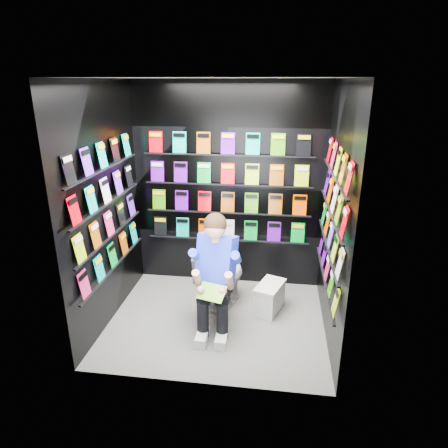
# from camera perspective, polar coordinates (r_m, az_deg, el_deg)

# --- Properties ---
(floor) EXTENTS (2.40, 2.40, 0.00)m
(floor) POSITION_cam_1_polar(r_m,az_deg,el_deg) (4.67, -1.06, -13.65)
(floor) COLOR #5E5D5B
(floor) RESTS_ON ground
(ceiling) EXTENTS (2.40, 2.40, 0.00)m
(ceiling) POSITION_cam_1_polar(r_m,az_deg,el_deg) (3.89, -1.31, 20.16)
(ceiling) COLOR white
(ceiling) RESTS_ON floor
(wall_back) EXTENTS (2.40, 0.04, 2.60)m
(wall_back) POSITION_cam_1_polar(r_m,az_deg,el_deg) (5.05, 0.59, 5.20)
(wall_back) COLOR black
(wall_back) RESTS_ON floor
(wall_front) EXTENTS (2.40, 0.04, 2.60)m
(wall_front) POSITION_cam_1_polar(r_m,az_deg,el_deg) (3.18, -3.97, -3.95)
(wall_front) COLOR black
(wall_front) RESTS_ON floor
(wall_left) EXTENTS (0.04, 2.00, 2.60)m
(wall_left) POSITION_cam_1_polar(r_m,az_deg,el_deg) (4.44, -16.67, 2.26)
(wall_left) COLOR black
(wall_left) RESTS_ON floor
(wall_right) EXTENTS (0.04, 2.00, 2.60)m
(wall_right) POSITION_cam_1_polar(r_m,az_deg,el_deg) (4.09, 15.66, 0.89)
(wall_right) COLOR black
(wall_right) RESTS_ON floor
(comics_back) EXTENTS (2.10, 0.06, 1.37)m
(comics_back) POSITION_cam_1_polar(r_m,az_deg,el_deg) (5.02, 0.55, 5.17)
(comics_back) COLOR #F14E00
(comics_back) RESTS_ON wall_back
(comics_left) EXTENTS (0.06, 1.70, 1.37)m
(comics_left) POSITION_cam_1_polar(r_m,az_deg,el_deg) (4.42, -16.33, 2.31)
(comics_left) COLOR #F14E00
(comics_left) RESTS_ON wall_left
(comics_right) EXTENTS (0.06, 1.70, 1.37)m
(comics_right) POSITION_cam_1_polar(r_m,az_deg,el_deg) (4.09, 15.25, 0.98)
(comics_right) COLOR #F14E00
(comics_right) RESTS_ON wall_right
(toilet) EXTENTS (0.62, 0.84, 0.73)m
(toilet) POSITION_cam_1_polar(r_m,az_deg,el_deg) (4.79, -0.30, -7.65)
(toilet) COLOR white
(toilet) RESTS_ON floor
(longbox) EXTENTS (0.36, 0.48, 0.32)m
(longbox) POSITION_cam_1_polar(r_m,az_deg,el_deg) (4.80, 6.53, -10.54)
(longbox) COLOR silver
(longbox) RESTS_ON floor
(longbox_lid) EXTENTS (0.39, 0.50, 0.03)m
(longbox_lid) POSITION_cam_1_polar(r_m,az_deg,el_deg) (4.72, 6.61, -8.71)
(longbox_lid) COLOR silver
(longbox_lid) RESTS_ON longbox
(reader) EXTENTS (0.74, 0.90, 1.44)m
(reader) POSITION_cam_1_polar(r_m,az_deg,el_deg) (4.27, -1.04, -5.09)
(reader) COLOR #172BF2
(reader) RESTS_ON toilet
(held_comic) EXTENTS (0.32, 0.24, 0.12)m
(held_comic) POSITION_cam_1_polar(r_m,az_deg,el_deg) (4.05, -1.78, -9.73)
(held_comic) COLOR green
(held_comic) RESTS_ON reader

